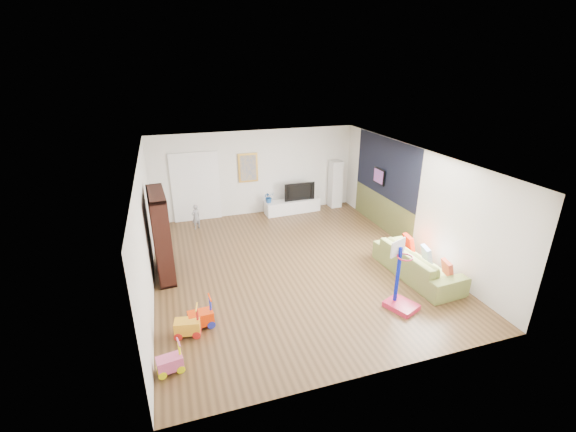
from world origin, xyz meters
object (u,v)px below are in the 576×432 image
object	(u,v)px
media_console	(292,206)
basketball_hoop	(405,277)
bookshelf	(161,235)
sofa	(417,263)

from	to	relation	value
media_console	basketball_hoop	size ratio (longest dim) A/B	1.26
media_console	basketball_hoop	distance (m)	5.79
bookshelf	sofa	world-z (taller)	bookshelf
bookshelf	basketball_hoop	bearing A→B (deg)	-36.17
media_console	bookshelf	bearing A→B (deg)	-148.77
sofa	media_console	bearing A→B (deg)	13.05
media_console	bookshelf	world-z (taller)	bookshelf
media_console	basketball_hoop	world-z (taller)	basketball_hoop
bookshelf	sofa	size ratio (longest dim) A/B	0.88
sofa	basketball_hoop	bearing A→B (deg)	129.83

